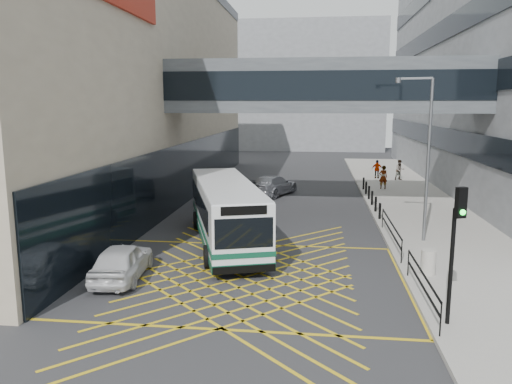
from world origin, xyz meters
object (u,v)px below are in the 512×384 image
(car_white, at_px, (122,261))
(pedestrian_b, at_px, (400,170))
(car_dark, at_px, (244,190))
(street_lamp, at_px, (425,149))
(pedestrian_a, at_px, (383,177))
(bus, at_px, (226,211))
(traffic_light, at_px, (456,236))
(litter_bin, at_px, (428,262))
(car_silver, at_px, (273,185))
(pedestrian_c, at_px, (377,169))

(car_white, xyz_separation_m, pedestrian_b, (14.20, 25.82, 0.31))
(car_white, relative_size, car_dark, 1.04)
(street_lamp, relative_size, pedestrian_a, 4.27)
(bus, relative_size, car_white, 2.45)
(car_dark, bearing_deg, traffic_light, 137.52)
(bus, xyz_separation_m, pedestrian_a, (9.25, 15.85, -0.53))
(street_lamp, height_order, pedestrian_a, street_lamp)
(street_lamp, distance_m, litter_bin, 6.26)
(bus, xyz_separation_m, street_lamp, (9.10, 1.05, 2.88))
(bus, distance_m, car_white, 6.14)
(car_silver, bearing_deg, car_dark, 66.60)
(traffic_light, bearing_deg, litter_bin, 63.71)
(car_white, bearing_deg, pedestrian_a, -125.10)
(street_lamp, bearing_deg, traffic_light, -80.79)
(street_lamp, height_order, pedestrian_c, street_lamp)
(car_silver, relative_size, pedestrian_c, 3.11)
(car_white, bearing_deg, pedestrian_b, -123.86)
(street_lamp, xyz_separation_m, pedestrian_b, (2.12, 19.48, -3.44))
(pedestrian_a, xyz_separation_m, pedestrian_c, (0.18, 5.42, -0.08))
(bus, height_order, traffic_light, traffic_light)
(car_white, height_order, pedestrian_c, pedestrian_c)
(pedestrian_c, bearing_deg, car_white, 76.11)
(car_silver, height_order, pedestrian_c, pedestrian_c)
(bus, distance_m, pedestrian_b, 23.40)
(car_dark, height_order, pedestrian_a, pedestrian_a)
(pedestrian_a, bearing_deg, traffic_light, 77.07)
(car_dark, relative_size, car_silver, 0.84)
(car_white, xyz_separation_m, street_lamp, (12.09, 6.34, 3.75))
(litter_bin, bearing_deg, pedestrian_b, 83.50)
(litter_bin, distance_m, pedestrian_c, 25.16)
(litter_bin, bearing_deg, pedestrian_a, 87.65)
(car_white, xyz_separation_m, pedestrian_c, (12.42, 26.56, 0.26))
(pedestrian_b, bearing_deg, traffic_light, -115.60)
(bus, xyz_separation_m, car_white, (-2.98, -5.30, -0.88))
(street_lamp, xyz_separation_m, litter_bin, (-0.66, -4.92, -3.82))
(traffic_light, bearing_deg, car_dark, 92.16)
(street_lamp, relative_size, pedestrian_b, 4.44)
(traffic_light, relative_size, litter_bin, 4.30)
(litter_bin, height_order, pedestrian_c, pedestrian_c)
(car_dark, distance_m, litter_bin, 17.62)
(litter_bin, relative_size, pedestrian_b, 0.56)
(pedestrian_b, distance_m, pedestrian_c, 1.94)
(traffic_light, distance_m, pedestrian_b, 29.10)
(traffic_light, height_order, litter_bin, traffic_light)
(traffic_light, distance_m, pedestrian_a, 24.30)
(car_dark, distance_m, pedestrian_c, 14.33)
(bus, distance_m, traffic_light, 11.72)
(car_white, xyz_separation_m, car_silver, (4.06, 18.23, 0.08))
(car_white, relative_size, pedestrian_a, 2.48)
(pedestrian_b, xyz_separation_m, pedestrian_c, (-1.79, 0.74, -0.05))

